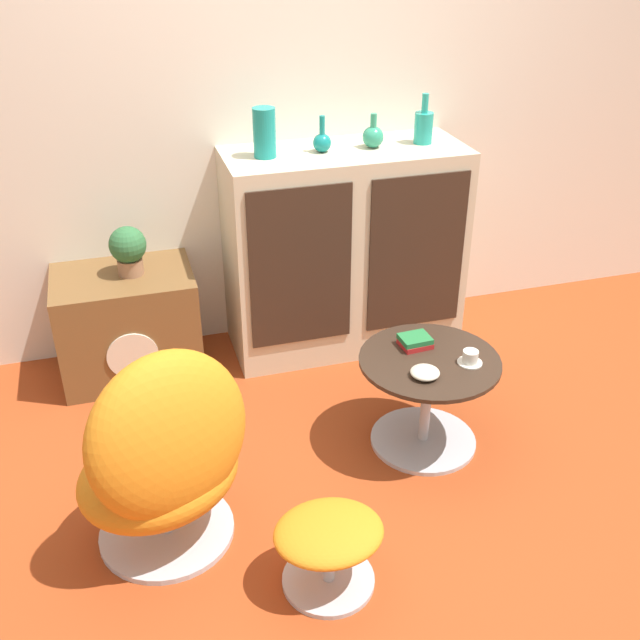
% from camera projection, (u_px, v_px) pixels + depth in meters
% --- Properties ---
extents(ground_plane, '(12.00, 12.00, 0.00)m').
position_uv_depth(ground_plane, '(363.00, 490.00, 3.02)').
color(ground_plane, '#9E3D19').
extents(wall_back, '(6.40, 0.06, 2.60)m').
position_uv_depth(wall_back, '(272.00, 85.00, 3.56)').
color(wall_back, silver).
rests_on(wall_back, ground_plane).
extents(sideboard, '(1.17, 0.49, 1.04)m').
position_uv_depth(sideboard, '(344.00, 250.00, 3.79)').
color(sideboard, beige).
rests_on(sideboard, ground_plane).
extents(tv_console, '(0.66, 0.47, 0.53)m').
position_uv_depth(tv_console, '(128.00, 324.00, 3.65)').
color(tv_console, brown).
rests_on(tv_console, ground_plane).
extents(egg_chair, '(0.77, 0.74, 0.84)m').
position_uv_depth(egg_chair, '(164.00, 458.00, 2.58)').
color(egg_chair, '#B7B7BC').
rests_on(egg_chair, ground_plane).
extents(ottoman, '(0.38, 0.32, 0.28)m').
position_uv_depth(ottoman, '(329.00, 541.00, 2.52)').
color(ottoman, '#B7B7BC').
rests_on(ottoman, ground_plane).
extents(coffee_table, '(0.59, 0.59, 0.43)m').
position_uv_depth(coffee_table, '(427.00, 394.00, 3.16)').
color(coffee_table, '#B7B7BC').
rests_on(coffee_table, ground_plane).
extents(vase_leftmost, '(0.10, 0.10, 0.22)m').
position_uv_depth(vase_leftmost, '(264.00, 133.00, 3.39)').
color(vase_leftmost, teal).
rests_on(vase_leftmost, sideboard).
extents(vase_inner_left, '(0.09, 0.09, 0.17)m').
position_uv_depth(vase_inner_left, '(322.00, 141.00, 3.49)').
color(vase_inner_left, '#147A75').
rests_on(vase_inner_left, sideboard).
extents(vase_inner_right, '(0.10, 0.10, 0.16)m').
position_uv_depth(vase_inner_right, '(373.00, 136.00, 3.55)').
color(vase_inner_right, '#2D8E6B').
rests_on(vase_inner_right, sideboard).
extents(vase_rightmost, '(0.09, 0.09, 0.24)m').
position_uv_depth(vase_rightmost, '(424.00, 126.00, 3.60)').
color(vase_rightmost, teal).
rests_on(vase_rightmost, sideboard).
extents(potted_plant, '(0.17, 0.17, 0.24)m').
position_uv_depth(potted_plant, '(128.00, 248.00, 3.47)').
color(potted_plant, '#996B4C').
rests_on(potted_plant, tv_console).
extents(teacup, '(0.10, 0.10, 0.06)m').
position_uv_depth(teacup, '(470.00, 358.00, 3.03)').
color(teacup, silver).
rests_on(teacup, coffee_table).
extents(book_stack, '(0.13, 0.11, 0.05)m').
position_uv_depth(book_stack, '(415.00, 341.00, 3.15)').
color(book_stack, red).
rests_on(book_stack, coffee_table).
extents(bowl, '(0.12, 0.12, 0.04)m').
position_uv_depth(bowl, '(425.00, 372.00, 2.95)').
color(bowl, beige).
rests_on(bowl, coffee_table).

